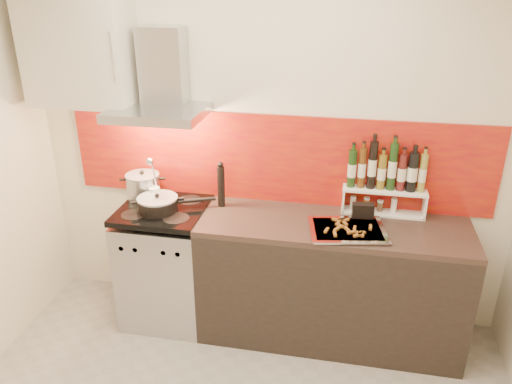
% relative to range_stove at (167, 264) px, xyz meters
% --- Properties ---
extents(back_wall, '(3.40, 0.02, 2.60)m').
position_rel_range_stove_xyz_m(back_wall, '(0.70, 0.30, 0.86)').
color(back_wall, silver).
rests_on(back_wall, ground).
extents(backsplash, '(3.00, 0.02, 0.64)m').
position_rel_range_stove_xyz_m(backsplash, '(0.75, 0.29, 0.78)').
color(backsplash, maroon).
rests_on(backsplash, back_wall).
extents(range_stove, '(0.60, 0.60, 0.91)m').
position_rel_range_stove_xyz_m(range_stove, '(0.00, 0.00, 0.00)').
color(range_stove, '#B7B7BA').
rests_on(range_stove, ground).
extents(counter, '(1.80, 0.60, 0.90)m').
position_rel_range_stove_xyz_m(counter, '(1.20, 0.00, 0.01)').
color(counter, black).
rests_on(counter, ground).
extents(range_hood, '(0.62, 0.50, 0.61)m').
position_rel_range_stove_xyz_m(range_hood, '(0.00, 0.14, 1.30)').
color(range_hood, '#B7B7BA').
rests_on(range_hood, back_wall).
extents(upper_cabinet, '(0.70, 0.35, 0.72)m').
position_rel_range_stove_xyz_m(upper_cabinet, '(-0.55, 0.13, 1.51)').
color(upper_cabinet, beige).
rests_on(upper_cabinet, back_wall).
extents(stock_pot, '(0.24, 0.24, 0.21)m').
position_rel_range_stove_xyz_m(stock_pot, '(-0.20, 0.14, 0.56)').
color(stock_pot, '#B7B7BA').
rests_on(stock_pot, range_stove).
extents(saute_pan, '(0.52, 0.32, 0.13)m').
position_rel_range_stove_xyz_m(saute_pan, '(-0.01, -0.05, 0.52)').
color(saute_pan, black).
rests_on(saute_pan, range_stove).
extents(utensil_jar, '(0.08, 0.12, 0.38)m').
position_rel_range_stove_xyz_m(utensil_jar, '(-0.08, 0.05, 0.57)').
color(utensil_jar, silver).
rests_on(utensil_jar, range_stove).
extents(pepper_mill, '(0.05, 0.05, 0.33)m').
position_rel_range_stove_xyz_m(pepper_mill, '(0.39, 0.13, 0.62)').
color(pepper_mill, black).
rests_on(pepper_mill, counter).
extents(step_shelf, '(0.56, 0.15, 0.51)m').
position_rel_range_stove_xyz_m(step_shelf, '(1.52, 0.23, 0.70)').
color(step_shelf, white).
rests_on(step_shelf, counter).
extents(caddy_box, '(0.15, 0.07, 0.12)m').
position_rel_range_stove_xyz_m(caddy_box, '(1.38, 0.09, 0.52)').
color(caddy_box, black).
rests_on(caddy_box, counter).
extents(baking_tray, '(0.54, 0.45, 0.03)m').
position_rel_range_stove_xyz_m(baking_tray, '(1.29, -0.10, 0.47)').
color(baking_tray, silver).
rests_on(baking_tray, counter).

